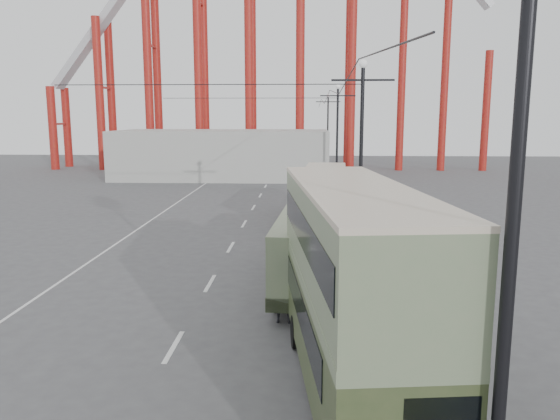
{
  "coord_description": "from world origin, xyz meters",
  "views": [
    {
      "loc": [
        2.73,
        -10.53,
        6.52
      ],
      "look_at": [
        1.78,
        9.76,
        3.0
      ],
      "focal_mm": 35.0,
      "sensor_mm": 36.0,
      "label": 1
    }
  ],
  "objects_px": {
    "lamp_post_near": "(529,11)",
    "single_decker_cream": "(324,192)",
    "double_decker_bus": "(352,279)",
    "pedestrian": "(283,292)",
    "single_decker_green": "(313,241)"
  },
  "relations": [
    {
      "from": "lamp_post_near",
      "to": "single_decker_cream",
      "type": "relative_size",
      "value": 1.03
    },
    {
      "from": "double_decker_bus",
      "to": "pedestrian",
      "type": "bearing_deg",
      "value": 105.85
    },
    {
      "from": "lamp_post_near",
      "to": "pedestrian",
      "type": "distance_m",
      "value": 11.86
    },
    {
      "from": "lamp_post_near",
      "to": "single_decker_green",
      "type": "height_order",
      "value": "lamp_post_near"
    },
    {
      "from": "single_decker_green",
      "to": "double_decker_bus",
      "type": "bearing_deg",
      "value": -81.0
    },
    {
      "from": "single_decker_green",
      "to": "single_decker_cream",
      "type": "height_order",
      "value": "single_decker_cream"
    },
    {
      "from": "double_decker_bus",
      "to": "single_decker_green",
      "type": "distance_m",
      "value": 8.95
    },
    {
      "from": "lamp_post_near",
      "to": "single_decker_cream",
      "type": "bearing_deg",
      "value": 93.64
    },
    {
      "from": "lamp_post_near",
      "to": "pedestrian",
      "type": "xyz_separation_m",
      "value": [
        -3.54,
        9.01,
        -6.86
      ]
    },
    {
      "from": "lamp_post_near",
      "to": "single_decker_cream",
      "type": "height_order",
      "value": "lamp_post_near"
    },
    {
      "from": "double_decker_bus",
      "to": "single_decker_green",
      "type": "xyz_separation_m",
      "value": [
        -0.78,
        8.84,
        -1.15
      ]
    },
    {
      "from": "single_decker_green",
      "to": "single_decker_cream",
      "type": "distance_m",
      "value": 12.93
    },
    {
      "from": "lamp_post_near",
      "to": "single_decker_green",
      "type": "distance_m",
      "value": 15.1
    },
    {
      "from": "double_decker_bus",
      "to": "pedestrian",
      "type": "distance_m",
      "value": 5.01
    },
    {
      "from": "lamp_post_near",
      "to": "single_decker_green",
      "type": "bearing_deg",
      "value": 100.67
    }
  ]
}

